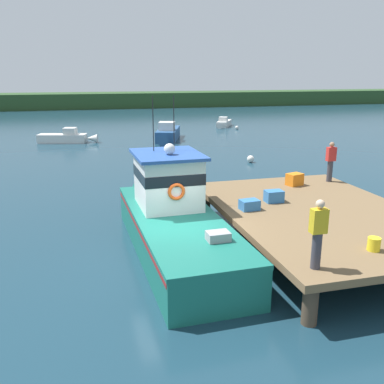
{
  "coord_description": "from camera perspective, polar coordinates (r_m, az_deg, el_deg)",
  "views": [
    {
      "loc": [
        -2.55,
        -11.7,
        5.49
      ],
      "look_at": [
        1.2,
        2.51,
        1.4
      ],
      "focal_mm": 39.99,
      "sensor_mm": 36.0,
      "label": 1
    }
  ],
  "objects": [
    {
      "name": "main_fishing_boat",
      "position": [
        13.81,
        -2.56,
        -3.4
      ],
      "size": [
        2.76,
        9.85,
        4.8
      ],
      "color": "#196B5B",
      "rests_on": "ground"
    },
    {
      "name": "moored_boat_mid_harbor",
      "position": [
        36.71,
        -16.39,
        6.98
      ],
      "size": [
        4.88,
        2.11,
        1.22
      ],
      "color": "silver",
      "rests_on": "ground"
    },
    {
      "name": "mooring_buoy_outer",
      "position": [
        44.14,
        6.01,
        8.55
      ],
      "size": [
        0.35,
        0.35,
        0.35
      ],
      "primitive_type": "sphere",
      "color": "silver",
      "rests_on": "ground"
    },
    {
      "name": "deckhand_by_the_boat",
      "position": [
        9.96,
        16.43,
        -5.24
      ],
      "size": [
        0.36,
        0.22,
        1.63
      ],
      "color": "#383842",
      "rests_on": "dock"
    },
    {
      "name": "crate_single_far",
      "position": [
        14.99,
        10.86,
        -0.56
      ],
      "size": [
        0.6,
        0.44,
        0.4
      ],
      "primitive_type": "cube",
      "rotation": [
        0.0,
        0.0,
        -0.0
      ],
      "color": "#3370B2",
      "rests_on": "dock"
    },
    {
      "name": "moored_boat_far_left",
      "position": [
        46.2,
        4.25,
        9.13
      ],
      "size": [
        2.78,
        4.03,
        1.06
      ],
      "color": "silver",
      "rests_on": "ground"
    },
    {
      "name": "ground_plane",
      "position": [
        13.17,
        -2.29,
        -9.09
      ],
      "size": [
        200.0,
        200.0,
        0.0
      ],
      "primitive_type": "plane",
      "color": "#193847"
    },
    {
      "name": "far_shoreline",
      "position": [
        73.86,
        -13.05,
        11.83
      ],
      "size": [
        120.0,
        8.0,
        2.4
      ],
      "primitive_type": "cube",
      "color": "#284723",
      "rests_on": "ground"
    },
    {
      "name": "crate_single_by_cleat",
      "position": [
        14.02,
        7.66,
        -1.7
      ],
      "size": [
        0.64,
        0.49,
        0.33
      ],
      "primitive_type": "cube",
      "rotation": [
        0.0,
        0.0,
        0.09
      ],
      "color": "#3370B2",
      "rests_on": "dock"
    },
    {
      "name": "crate_stack_mid_dock",
      "position": [
        17.4,
        13.52,
        1.65
      ],
      "size": [
        0.7,
        0.6,
        0.47
      ],
      "primitive_type": "cube",
      "rotation": [
        0.0,
        0.0,
        0.3
      ],
      "color": "orange",
      "rests_on": "dock"
    },
    {
      "name": "moored_boat_far_right",
      "position": [
        36.62,
        -3.28,
        7.77
      ],
      "size": [
        3.14,
        6.34,
        1.59
      ],
      "color": "#285184",
      "rests_on": "ground"
    },
    {
      "name": "mooring_buoy_spare_mooring",
      "position": [
        27.55,
        7.82,
        4.39
      ],
      "size": [
        0.45,
        0.45,
        0.45
      ],
      "primitive_type": "sphere",
      "color": "silver",
      "rests_on": "ground"
    },
    {
      "name": "deckhand_further_back",
      "position": [
        18.27,
        18.0,
        3.97
      ],
      "size": [
        0.36,
        0.22,
        1.63
      ],
      "color": "#383842",
      "rests_on": "dock"
    },
    {
      "name": "dock",
      "position": [
        14.5,
        16.53,
        -2.85
      ],
      "size": [
        6.0,
        9.0,
        1.2
      ],
      "color": "#4C3D2D",
      "rests_on": "ground"
    },
    {
      "name": "bait_bucket",
      "position": [
        11.68,
        23.09,
        -6.41
      ],
      "size": [
        0.32,
        0.32,
        0.34
      ],
      "primitive_type": "cylinder",
      "color": "yellow",
      "rests_on": "dock"
    }
  ]
}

